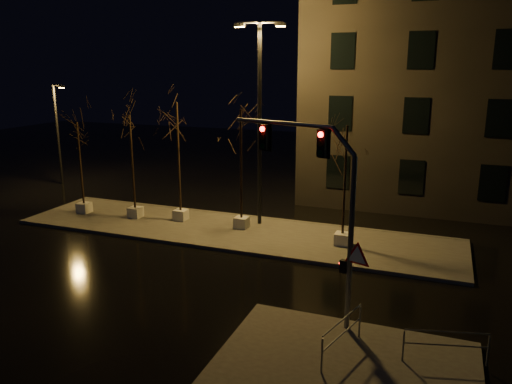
% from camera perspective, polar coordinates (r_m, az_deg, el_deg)
% --- Properties ---
extents(ground, '(90.00, 90.00, 0.00)m').
position_cam_1_polar(ground, '(19.88, -9.83, -9.79)').
color(ground, black).
rests_on(ground, ground).
extents(median, '(22.00, 5.00, 0.15)m').
position_cam_1_polar(median, '(24.83, -2.82, -4.48)').
color(median, '#45433E').
rests_on(median, ground).
extents(sidewalk_corner, '(7.00, 5.00, 0.15)m').
position_cam_1_polar(sidewalk_corner, '(14.55, 10.15, -19.10)').
color(sidewalk_corner, '#45433E').
rests_on(sidewalk_corner, ground).
extents(tree_0, '(1.80, 1.80, 5.13)m').
position_cam_1_polar(tree_0, '(28.44, -19.62, 5.33)').
color(tree_0, silver).
rests_on(tree_0, median).
extents(tree_1, '(1.80, 1.80, 5.60)m').
position_cam_1_polar(tree_1, '(26.65, -14.11, 5.96)').
color(tree_1, silver).
rests_on(tree_1, median).
extents(tree_2, '(1.80, 1.80, 6.29)m').
position_cam_1_polar(tree_2, '(25.63, -8.96, 7.08)').
color(tree_2, silver).
rests_on(tree_2, median).
extents(tree_3, '(1.80, 1.80, 6.04)m').
position_cam_1_polar(tree_3, '(24.04, -1.74, 6.33)').
color(tree_3, silver).
rests_on(tree_3, median).
extents(tree_4, '(1.80, 1.80, 5.56)m').
position_cam_1_polar(tree_4, '(22.01, 10.26, 4.43)').
color(tree_4, silver).
rests_on(tree_4, median).
extents(traffic_signal_mast, '(4.86, 1.65, 6.21)m').
position_cam_1_polar(traffic_signal_mast, '(15.19, 7.62, -0.36)').
color(traffic_signal_mast, slate).
rests_on(traffic_signal_mast, sidewalk_corner).
extents(streetlight_main, '(2.48, 0.66, 9.90)m').
position_cam_1_polar(streetlight_main, '(24.62, 0.42, 9.17)').
color(streetlight_main, black).
rests_on(streetlight_main, median).
extents(streetlight_far, '(1.31, 0.59, 6.85)m').
position_cam_1_polar(streetlight_far, '(36.83, -21.68, 6.56)').
color(streetlight_far, black).
rests_on(streetlight_far, ground).
extents(guard_rail_a, '(2.19, 0.59, 0.98)m').
position_cam_1_polar(guard_rail_a, '(14.93, 20.88, -15.76)').
color(guard_rail_a, slate).
rests_on(guard_rail_a, sidewalk_corner).
extents(guard_rail_b, '(0.68, 2.22, 1.09)m').
position_cam_1_polar(guard_rail_b, '(14.59, 9.83, -15.41)').
color(guard_rail_b, slate).
rests_on(guard_rail_b, sidewalk_corner).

